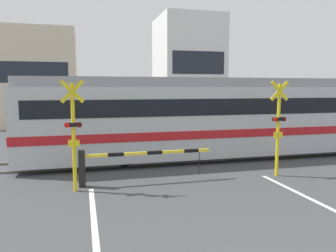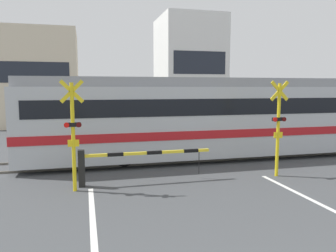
# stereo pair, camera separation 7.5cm
# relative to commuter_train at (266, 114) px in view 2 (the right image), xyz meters

# --- Properties ---
(rail_track_near) EXTENTS (50.00, 0.10, 0.08)m
(rail_track_near) POSITION_rel_commuter_train_xyz_m (-4.89, -0.72, -1.79)
(rail_track_near) COLOR #5B564C
(rail_track_near) RESTS_ON ground_plane
(rail_track_far) EXTENTS (50.00, 0.10, 0.08)m
(rail_track_far) POSITION_rel_commuter_train_xyz_m (-4.89, 0.72, -1.79)
(rail_track_far) COLOR #5B564C
(rail_track_far) RESTS_ON ground_plane
(commuter_train) EXTENTS (20.88, 2.78, 3.42)m
(commuter_train) POSITION_rel_commuter_train_xyz_m (0.00, 0.00, 0.00)
(commuter_train) COLOR #B7BCC1
(commuter_train) RESTS_ON ground_plane
(crossing_barrier_near) EXTENTS (4.22, 0.20, 1.14)m
(crossing_barrier_near) POSITION_rel_commuter_train_xyz_m (-6.91, -3.00, -1.06)
(crossing_barrier_near) COLOR black
(crossing_barrier_near) RESTS_ON ground_plane
(crossing_barrier_far) EXTENTS (4.22, 0.20, 1.14)m
(crossing_barrier_far) POSITION_rel_commuter_train_xyz_m (-2.86, 2.92, -1.06)
(crossing_barrier_far) COLOR black
(crossing_barrier_far) RESTS_ON ground_plane
(crossing_signal_left) EXTENTS (0.68, 0.15, 3.26)m
(crossing_signal_left) POSITION_rel_commuter_train_xyz_m (-8.23, -3.38, -0.03)
(crossing_signal_left) COLOR yellow
(crossing_signal_left) RESTS_ON ground_plane
(crossing_signal_right) EXTENTS (0.68, 0.15, 3.26)m
(crossing_signal_right) POSITION_rel_commuter_train_xyz_m (-1.55, -3.38, -0.03)
(crossing_signal_right) COLOR yellow
(crossing_signal_right) RESTS_ON ground_plane
(pedestrian) EXTENTS (0.38, 0.23, 1.78)m
(pedestrian) POSITION_rel_commuter_train_xyz_m (-3.97, 5.33, -0.79)
(pedestrian) COLOR #23232D
(pedestrian) RESTS_ON ground_plane
(building_left_of_street) EXTENTS (6.59, 5.73, 7.49)m
(building_left_of_street) POSITION_rel_commuter_train_xyz_m (-11.67, 15.08, 1.92)
(building_left_of_street) COLOR beige
(building_left_of_street) RESTS_ON ground_plane
(building_right_of_street) EXTENTS (5.25, 5.73, 9.16)m
(building_right_of_street) POSITION_rel_commuter_train_xyz_m (1.23, 15.08, 2.75)
(building_right_of_street) COLOR white
(building_right_of_street) RESTS_ON ground_plane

